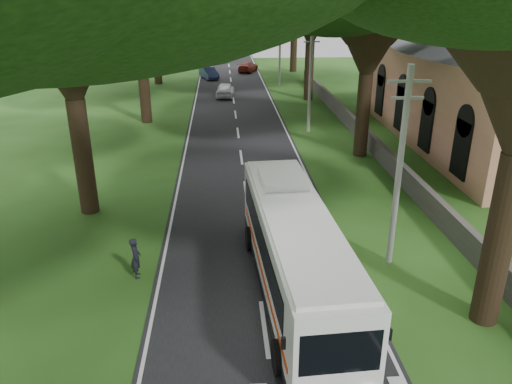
# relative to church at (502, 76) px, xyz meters

# --- Properties ---
(ground) EXTENTS (140.00, 140.00, 0.00)m
(ground) POSITION_rel_church_xyz_m (-17.86, -21.55, -4.91)
(ground) COLOR #254915
(ground) RESTS_ON ground
(road) EXTENTS (8.00, 120.00, 0.04)m
(road) POSITION_rel_church_xyz_m (-17.86, 3.45, -4.90)
(road) COLOR black
(road) RESTS_ON ground
(property_wall) EXTENTS (0.35, 50.00, 1.20)m
(property_wall) POSITION_rel_church_xyz_m (-8.86, 2.45, -4.31)
(property_wall) COLOR #383533
(property_wall) RESTS_ON ground
(church) EXTENTS (14.00, 24.00, 11.60)m
(church) POSITION_rel_church_xyz_m (0.00, 0.00, 0.00)
(church) COLOR tan
(church) RESTS_ON ground
(pole_near) EXTENTS (1.60, 0.24, 8.00)m
(pole_near) POSITION_rel_church_xyz_m (-12.36, -15.55, -0.73)
(pole_near) COLOR gray
(pole_near) RESTS_ON ground
(pole_mid) EXTENTS (1.60, 0.24, 8.00)m
(pole_mid) POSITION_rel_church_xyz_m (-12.36, 4.45, -0.73)
(pole_mid) COLOR gray
(pole_mid) RESTS_ON ground
(pole_far) EXTENTS (1.60, 0.24, 8.00)m
(pole_far) POSITION_rel_church_xyz_m (-12.36, 24.45, -0.73)
(pole_far) COLOR gray
(pole_far) RESTS_ON ground
(coach_bus) EXTENTS (3.18, 11.63, 3.39)m
(coach_bus) POSITION_rel_church_xyz_m (-16.63, -17.62, -3.08)
(coach_bus) COLOR white
(coach_bus) RESTS_ON ground
(distant_car_a) EXTENTS (2.07, 4.37, 1.45)m
(distant_car_a) POSITION_rel_church_xyz_m (-18.66, 18.29, -4.16)
(distant_car_a) COLOR silver
(distant_car_a) RESTS_ON road
(distant_car_b) EXTENTS (2.67, 4.36, 1.36)m
(distant_car_b) POSITION_rel_church_xyz_m (-20.52, 29.48, -4.20)
(distant_car_b) COLOR navy
(distant_car_b) RESTS_ON road
(distant_car_c) EXTENTS (3.22, 4.85, 1.30)m
(distant_car_c) POSITION_rel_church_xyz_m (-15.43, 34.58, -4.23)
(distant_car_c) COLOR maroon
(distant_car_c) RESTS_ON road
(pedestrian) EXTENTS (0.50, 0.67, 1.66)m
(pedestrian) POSITION_rel_church_xyz_m (-22.56, -15.97, -4.08)
(pedestrian) COLOR black
(pedestrian) RESTS_ON ground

